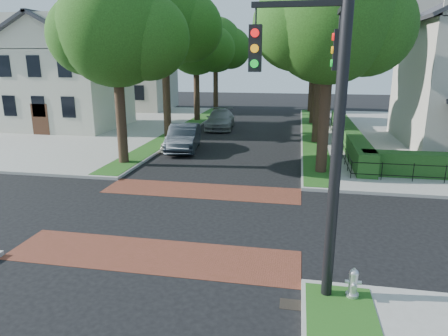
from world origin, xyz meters
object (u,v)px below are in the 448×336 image
at_px(parked_car_rear, 220,119).
at_px(traffic_signal, 329,110).
at_px(parked_car_middle, 184,137).
at_px(parked_car_front, 178,139).
at_px(fire_hydrant, 353,283).

bearing_deg(parked_car_rear, traffic_signal, -78.89).
bearing_deg(traffic_signal, parked_car_rear, 106.61).
height_order(parked_car_middle, parked_car_rear, parked_car_middle).
distance_m(traffic_signal, parked_car_rear, 26.05).
height_order(traffic_signal, parked_car_rear, traffic_signal).
distance_m(parked_car_middle, parked_car_rear, 8.95).
bearing_deg(parked_car_front, fire_hydrant, -62.44).
bearing_deg(parked_car_front, parked_car_rear, 80.19).
relative_size(parked_car_front, parked_car_middle, 0.77).
distance_m(parked_car_front, parked_car_rear, 8.85).
xyz_separation_m(parked_car_front, fire_hydrant, (9.32, -16.10, -0.16)).
bearing_deg(traffic_signal, fire_hydrant, -12.97).
bearing_deg(fire_hydrant, parked_car_front, 144.01).
xyz_separation_m(parked_car_rear, fire_hydrant, (8.20, -24.87, -0.29)).
height_order(traffic_signal, fire_hydrant, traffic_signal).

